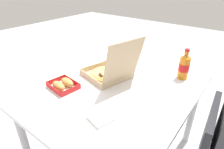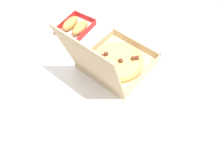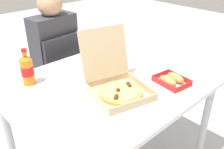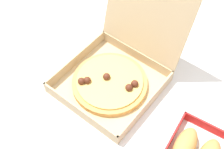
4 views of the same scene
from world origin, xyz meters
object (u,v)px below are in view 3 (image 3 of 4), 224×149
object	(u,v)px
bread_side_box	(172,80)
cola_bottle	(27,70)
pizza_box_open	(117,85)
paper_menu	(58,119)
chair	(58,73)
diner_person	(51,48)
napkin_pile	(132,58)

from	to	relation	value
bread_side_box	cola_bottle	size ratio (longest dim) A/B	0.92
pizza_box_open	paper_menu	world-z (taller)	pizza_box_open
pizza_box_open	paper_menu	xyz separation A→B (m)	(-0.38, 0.01, -0.05)
bread_side_box	paper_menu	xyz separation A→B (m)	(-0.68, 0.17, -0.02)
pizza_box_open	paper_menu	distance (m)	0.38
chair	cola_bottle	distance (m)	0.67
pizza_box_open	cola_bottle	xyz separation A→B (m)	(-0.32, 0.43, 0.05)
pizza_box_open	bread_side_box	size ratio (longest dim) A/B	2.08
bread_side_box	cola_bottle	world-z (taller)	cola_bottle
chair	paper_menu	distance (m)	0.98
pizza_box_open	cola_bottle	distance (m)	0.53
pizza_box_open	paper_menu	bearing A→B (deg)	177.99
chair	cola_bottle	size ratio (longest dim) A/B	3.71
diner_person	bread_side_box	size ratio (longest dim) A/B	5.56
diner_person	cola_bottle	bearing A→B (deg)	-131.82
chair	napkin_pile	xyz separation A→B (m)	(0.28, -0.59, 0.24)
diner_person	napkin_pile	size ratio (longest dim) A/B	10.46
paper_menu	bread_side_box	bearing A→B (deg)	-42.09
chair	cola_bottle	bearing A→B (deg)	-135.97
paper_menu	napkin_pile	size ratio (longest dim) A/B	1.91
diner_person	cola_bottle	distance (m)	0.63
diner_person	bread_side_box	xyz separation A→B (m)	(0.21, -1.05, 0.05)
chair	diner_person	world-z (taller)	diner_person
chair	bread_side_box	xyz separation A→B (m)	(0.20, -0.99, 0.26)
chair	cola_bottle	world-z (taller)	cola_bottle
diner_person	bread_side_box	bearing A→B (deg)	-78.83
chair	diner_person	bearing A→B (deg)	95.11
cola_bottle	paper_menu	bearing A→B (deg)	-98.13
diner_person	paper_menu	size ratio (longest dim) A/B	5.48
bread_side_box	napkin_pile	xyz separation A→B (m)	(0.08, 0.40, -0.02)
pizza_box_open	cola_bottle	world-z (taller)	pizza_box_open
pizza_box_open	bread_side_box	distance (m)	0.34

